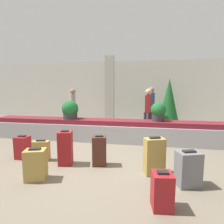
% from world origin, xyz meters
% --- Properties ---
extents(ground_plane, '(18.00, 18.00, 0.00)m').
position_xyz_m(ground_plane, '(0.00, 0.00, 0.00)').
color(ground_plane, '#6B6051').
extents(back_wall, '(18.00, 0.06, 3.20)m').
position_xyz_m(back_wall, '(0.00, 6.10, 1.60)').
color(back_wall, silver).
rests_on(back_wall, ground_plane).
extents(carousel, '(8.34, 0.75, 0.68)m').
position_xyz_m(carousel, '(0.00, 1.71, 0.32)').
color(carousel, '#9E9EA3').
rests_on(carousel, ground_plane).
extents(pillar, '(0.40, 0.40, 3.20)m').
position_xyz_m(pillar, '(-0.63, 4.63, 1.60)').
color(pillar, beige).
rests_on(pillar, ground_plane).
extents(suitcase_0, '(0.29, 0.28, 0.56)m').
position_xyz_m(suitcase_0, '(-1.82, -0.11, 0.27)').
color(suitcase_0, maroon).
rests_on(suitcase_0, ground_plane).
extents(suitcase_1, '(0.42, 0.35, 0.59)m').
position_xyz_m(suitcase_1, '(-0.91, -0.97, 0.28)').
color(suitcase_1, '#A3843D').
rests_on(suitcase_1, ground_plane).
extents(suitcase_2, '(0.35, 0.33, 0.76)m').
position_xyz_m(suitcase_2, '(-0.68, -0.25, 0.37)').
color(suitcase_2, maroon).
rests_on(suitcase_2, ground_plane).
extents(suitcase_3, '(0.43, 0.33, 0.73)m').
position_xyz_m(suitcase_3, '(1.20, -0.36, 0.35)').
color(suitcase_3, '#A3843D').
rests_on(suitcase_3, ground_plane).
extents(suitcase_4, '(0.34, 0.29, 0.66)m').
position_xyz_m(suitcase_4, '(0.06, -0.17, 0.32)').
color(suitcase_4, '#472319').
rests_on(suitcase_4, ground_plane).
extents(suitcase_5, '(0.44, 0.37, 0.62)m').
position_xyz_m(suitcase_5, '(1.74, -0.70, 0.30)').
color(suitcase_5, slate).
rests_on(suitcase_5, ground_plane).
extents(suitcase_6, '(0.30, 0.31, 0.53)m').
position_xyz_m(suitcase_6, '(1.24, -1.37, 0.25)').
color(suitcase_6, maroon).
rests_on(suitcase_6, ground_plane).
extents(suitcase_7, '(0.39, 0.24, 0.48)m').
position_xyz_m(suitcase_7, '(-1.32, -0.14, 0.23)').
color(suitcase_7, '#A3843D').
rests_on(suitcase_7, ground_plane).
extents(potted_plant_0, '(0.54, 0.54, 0.60)m').
position_xyz_m(potted_plant_0, '(-1.40, 1.69, 0.96)').
color(potted_plant_0, '#2D2D2D').
rests_on(potted_plant_0, carousel).
extents(potted_plant_1, '(0.45, 0.45, 0.57)m').
position_xyz_m(potted_plant_1, '(1.42, 1.75, 0.96)').
color(potted_plant_1, '#2D2D2D').
rests_on(potted_plant_1, carousel).
extents(traveler_0, '(0.31, 0.35, 1.67)m').
position_xyz_m(traveler_0, '(1.15, 2.83, 1.00)').
color(traveler_0, '#282833').
rests_on(traveler_0, ground_plane).
extents(traveler_1, '(0.31, 0.36, 1.75)m').
position_xyz_m(traveler_1, '(1.31, 4.31, 1.06)').
color(traveler_1, '#282833').
rests_on(traveler_1, ground_plane).
extents(traveler_2, '(0.31, 0.37, 1.68)m').
position_xyz_m(traveler_2, '(-2.04, 3.49, 1.00)').
color(traveler_2, '#282833').
rests_on(traveler_2, ground_plane).
extents(decorated_tree, '(0.93, 0.93, 2.16)m').
position_xyz_m(decorated_tree, '(2.14, 4.84, 1.17)').
color(decorated_tree, '#4C331E').
rests_on(decorated_tree, ground_plane).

